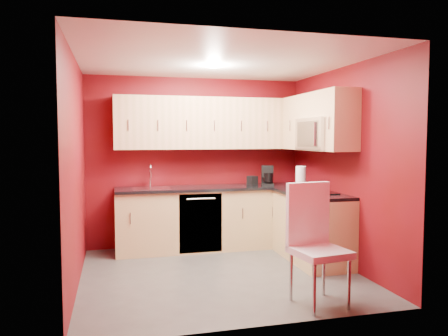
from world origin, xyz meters
name	(u,v)px	position (x,y,z in m)	size (l,w,h in m)	color
floor	(220,274)	(0.00, 0.00, 0.00)	(3.20, 3.20, 0.00)	#494744
ceiling	(220,61)	(0.00, 0.00, 2.50)	(3.20, 3.20, 0.00)	white
wall_back	(196,162)	(0.00, 1.50, 1.25)	(3.20, 3.20, 0.00)	maroon
wall_front	(262,182)	(0.00, -1.50, 1.25)	(3.20, 3.20, 0.00)	maroon
wall_left	(76,172)	(-1.60, 0.00, 1.25)	(3.00, 3.00, 0.00)	maroon
wall_right	(343,167)	(1.60, 0.00, 1.25)	(3.00, 3.00, 0.00)	maroon
base_cabinets_back	(214,219)	(0.20, 1.20, 0.43)	(2.80, 0.60, 0.87)	tan
base_cabinets_right	(311,228)	(1.30, 0.25, 0.43)	(0.60, 1.30, 0.87)	tan
countertop_back	(214,188)	(0.20, 1.19, 0.89)	(2.80, 0.63, 0.04)	black
countertop_right	(311,194)	(1.29, 0.23, 0.89)	(0.63, 1.27, 0.04)	black
upper_cabinets_back	(212,123)	(0.20, 1.32, 1.83)	(2.80, 0.35, 0.75)	#DBAB7C
upper_cabinets_right	(315,117)	(1.42, 0.44, 1.89)	(0.35, 1.55, 0.75)	#DBAB7C
microwave	(321,134)	(1.39, 0.20, 1.66)	(0.42, 0.76, 0.42)	silver
cooktop	(312,192)	(1.28, 0.20, 0.92)	(0.50, 0.55, 0.01)	black
sink	(151,186)	(-0.70, 1.20, 0.94)	(0.52, 0.42, 0.35)	silver
dishwasher_front	(201,223)	(-0.05, 0.91, 0.43)	(0.60, 0.02, 0.82)	black
downlight	(214,66)	(0.00, 0.30, 2.48)	(0.20, 0.20, 0.01)	white
coffee_maker	(268,175)	(1.02, 1.16, 1.05)	(0.17, 0.23, 0.29)	black
napkin_holder	(252,180)	(0.81, 1.25, 0.98)	(0.12, 0.12, 0.13)	black
paper_towel	(301,178)	(1.26, 0.51, 1.07)	(0.18, 0.18, 0.32)	white
dining_chair	(320,245)	(0.70, -1.18, 0.59)	(0.47, 0.50, 1.17)	white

